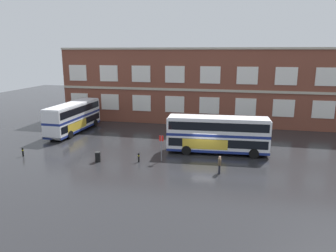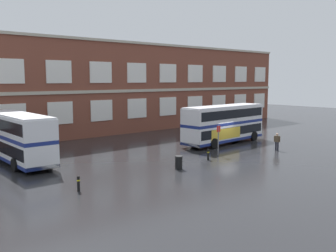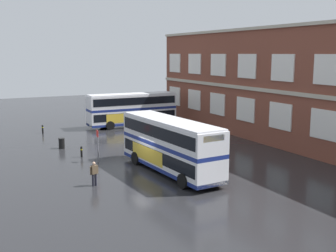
# 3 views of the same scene
# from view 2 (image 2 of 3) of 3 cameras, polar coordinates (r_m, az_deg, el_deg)

# --- Properties ---
(ground_plane) EXTENTS (120.00, 120.00, 0.00)m
(ground_plane) POSITION_cam_2_polar(r_m,az_deg,el_deg) (41.14, 6.33, -2.63)
(ground_plane) COLOR #232326
(brick_terminal_building) EXTENTS (52.53, 8.19, 11.57)m
(brick_terminal_building) POSITION_cam_2_polar(r_m,az_deg,el_deg) (53.73, -4.98, 5.69)
(brick_terminal_building) COLOR brown
(brick_terminal_building) RESTS_ON ground
(double_decker_near) EXTENTS (3.04, 11.05, 4.07)m
(double_decker_near) POSITION_cam_2_polar(r_m,az_deg,el_deg) (33.92, -21.73, -1.48)
(double_decker_near) COLOR silver
(double_decker_near) RESTS_ON ground
(double_decker_middle) EXTENTS (11.14, 3.37, 4.07)m
(double_decker_middle) POSITION_cam_2_polar(r_m,az_deg,el_deg) (41.25, 8.40, 0.38)
(double_decker_middle) COLOR silver
(double_decker_middle) RESTS_ON ground
(waiting_passenger) EXTENTS (0.32, 0.64, 1.70)m
(waiting_passenger) POSITION_cam_2_polar(r_m,az_deg,el_deg) (38.28, 15.99, -2.17)
(waiting_passenger) COLOR black
(waiting_passenger) RESTS_ON ground
(bus_stand_flag) EXTENTS (0.44, 0.10, 2.70)m
(bus_stand_flag) POSITION_cam_2_polar(r_m,az_deg,el_deg) (34.69, 7.54, -1.71)
(bus_stand_flag) COLOR slate
(bus_stand_flag) RESTS_ON ground
(station_litter_bin) EXTENTS (0.60, 0.60, 1.03)m
(station_litter_bin) POSITION_cam_2_polar(r_m,az_deg,el_deg) (29.34, 1.62, -5.48)
(station_litter_bin) COLOR black
(station_litter_bin) RESTS_ON ground
(safety_bollard_west) EXTENTS (0.19, 0.19, 0.95)m
(safety_bollard_west) POSITION_cam_2_polar(r_m,az_deg,el_deg) (24.36, -13.24, -8.35)
(safety_bollard_west) COLOR black
(safety_bollard_west) RESTS_ON ground
(safety_bollard_east) EXTENTS (0.19, 0.19, 0.95)m
(safety_bollard_east) POSITION_cam_2_polar(r_m,az_deg,el_deg) (32.75, 6.03, -4.24)
(safety_bollard_east) COLOR black
(safety_bollard_east) RESTS_ON ground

